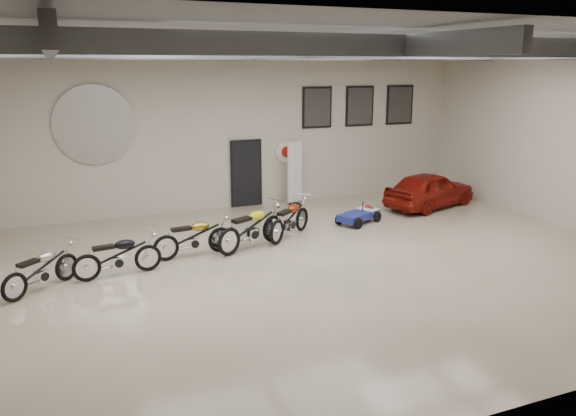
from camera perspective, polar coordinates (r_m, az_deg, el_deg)
name	(u,v)px	position (r m, az deg, el deg)	size (l,w,h in m)	color
floor	(308,267)	(12.86, 2.05, -5.99)	(16.00, 12.00, 0.01)	#C8B198
ceiling	(310,38)	(12.07, 2.27, 16.86)	(16.00, 12.00, 0.01)	slate
back_wall	(230,129)	(17.80, -5.96, 7.94)	(16.00, 0.02, 5.00)	beige
ceiling_beams	(310,51)	(12.06, 2.26, 15.68)	(15.80, 11.80, 0.32)	slate
door	(246,174)	(18.12, -4.28, 3.45)	(0.92, 0.08, 2.10)	black
logo_plaque	(94,125)	(17.03, -19.07, 7.96)	(2.30, 0.06, 1.16)	silver
poster_left	(317,107)	(18.78, 2.97, 10.17)	(1.05, 0.08, 1.35)	black
poster_mid	(360,106)	(19.52, 7.29, 10.24)	(1.05, 0.08, 1.35)	black
poster_right	(400,105)	(20.35, 11.27, 10.24)	(1.05, 0.08, 1.35)	black
oil_sign	(286,152)	(18.48, -0.17, 5.75)	(0.72, 0.10, 0.72)	white
banner_stand	(295,175)	(18.24, 0.68, 3.40)	(0.54, 0.22, 2.00)	white
motorcycle_silver	(41,268)	(12.46, -23.82, -5.64)	(1.81, 0.56, 0.94)	silver
motorcycle_black	(118,255)	(12.70, -16.93, -4.58)	(1.87, 0.58, 0.97)	silver
motorcycle_gold	(193,236)	(13.57, -9.58, -2.84)	(1.94, 0.60, 1.01)	silver
motorcycle_yellow	(252,227)	(13.98, -3.73, -1.90)	(2.16, 0.67, 1.12)	silver
motorcycle_red	(290,218)	(14.85, 0.19, -1.05)	(2.01, 0.62, 1.05)	silver
go_kart	(361,212)	(16.46, 7.47, -0.40)	(1.70, 0.76, 0.62)	navy
vintage_car	(430,190)	(18.56, 14.22, 1.83)	(3.40, 1.37, 1.16)	maroon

